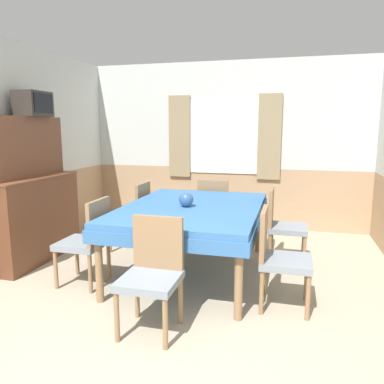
{
  "coord_description": "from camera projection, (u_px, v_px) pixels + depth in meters",
  "views": [
    {
      "loc": [
        1.02,
        -1.95,
        1.58
      ],
      "look_at": [
        0.0,
        1.86,
        0.9
      ],
      "focal_mm": 35.0,
      "sensor_mm": 36.0,
      "label": 1
    }
  ],
  "objects": [
    {
      "name": "wall_left",
      "position": [
        20.0,
        151.0,
        4.61
      ],
      "size": [
        0.05,
        4.35,
        2.6
      ],
      "color": "silver",
      "rests_on": "ground_plane"
    },
    {
      "name": "sideboard",
      "position": [
        31.0,
        200.0,
        4.45
      ],
      "size": [
        0.46,
        1.3,
        1.71
      ],
      "color": "brown",
      "rests_on": "ground_plane"
    },
    {
      "name": "chair_left_near",
      "position": [
        88.0,
        239.0,
        3.77
      ],
      "size": [
        0.44,
        0.44,
        0.89
      ],
      "rotation": [
        0.0,
        0.0,
        1.57
      ],
      "color": "#93704C",
      "rests_on": "ground_plane"
    },
    {
      "name": "chair_right_far",
      "position": [
        282.0,
        223.0,
        4.38
      ],
      "size": [
        0.44,
        0.44,
        0.89
      ],
      "rotation": [
        0.0,
        0.0,
        4.71
      ],
      "color": "#93704C",
      "rests_on": "ground_plane"
    },
    {
      "name": "dining_table",
      "position": [
        192.0,
        215.0,
        4.04
      ],
      "size": [
        1.46,
        2.0,
        0.75
      ],
      "color": "#386BA8",
      "rests_on": "ground_plane"
    },
    {
      "name": "chair_right_near",
      "position": [
        278.0,
        255.0,
        3.29
      ],
      "size": [
        0.44,
        0.44,
        0.89
      ],
      "rotation": [
        0.0,
        0.0,
        4.71
      ],
      "color": "#93704C",
      "rests_on": "ground_plane"
    },
    {
      "name": "chair_left_far",
      "position": [
        134.0,
        214.0,
        4.86
      ],
      "size": [
        0.44,
        0.44,
        0.89
      ],
      "rotation": [
        0.0,
        0.0,
        1.57
      ],
      "color": "#93704C",
      "rests_on": "ground_plane"
    },
    {
      "name": "chair_head_window",
      "position": [
        214.0,
        208.0,
        5.22
      ],
      "size": [
        0.44,
        0.44,
        0.89
      ],
      "color": "#93704C",
      "rests_on": "ground_plane"
    },
    {
      "name": "chair_head_near",
      "position": [
        153.0,
        271.0,
        2.92
      ],
      "size": [
        0.44,
        0.44,
        0.89
      ],
      "rotation": [
        0.0,
        0.0,
        3.14
      ],
      "color": "#93704C",
      "rests_on": "ground_plane"
    },
    {
      "name": "ground_plane",
      "position": [
        116.0,
        380.0,
        2.38
      ],
      "size": [
        16.0,
        16.0,
        0.0
      ],
      "primitive_type": "plane",
      "color": "tan"
    },
    {
      "name": "tv",
      "position": [
        33.0,
        104.0,
        4.39
      ],
      "size": [
        0.29,
        0.41,
        0.29
      ],
      "color": "#2D2823",
      "rests_on": "sideboard"
    },
    {
      "name": "wall_back",
      "position": [
        226.0,
        145.0,
        5.94
      ],
      "size": [
        4.79,
        0.09,
        2.6
      ],
      "color": "silver",
      "rests_on": "ground_plane"
    },
    {
      "name": "vase",
      "position": [
        186.0,
        200.0,
        3.96
      ],
      "size": [
        0.16,
        0.16,
        0.16
      ],
      "color": "#335684",
      "rests_on": "dining_table"
    }
  ]
}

